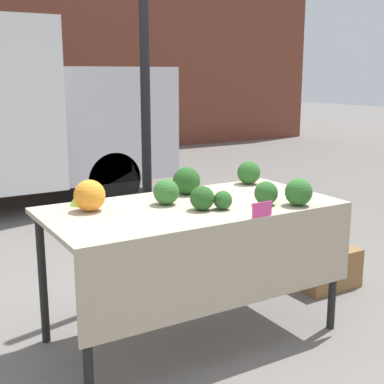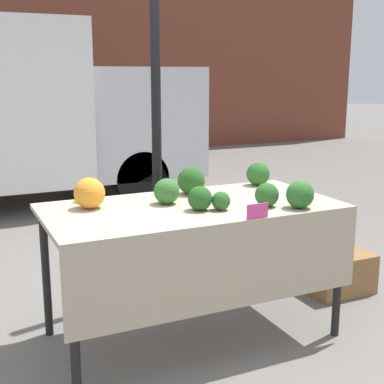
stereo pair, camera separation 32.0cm
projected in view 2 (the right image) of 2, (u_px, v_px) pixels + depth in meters
The scene contains 15 objects.
ground_plane at pixel (192, 334), 3.41m from camera, with size 40.00×40.00×0.00m, color slate.
building_facade at pixel (10, 27), 10.13m from camera, with size 16.00×0.60×4.98m.
tent_pole at pixel (156, 108), 3.82m from camera, with size 0.07×0.07×2.77m.
market_table at pixel (197, 225), 3.19m from camera, with size 1.77×0.89×0.85m.
orange_cauliflower at pixel (90, 193), 3.12m from camera, with size 0.18×0.18×0.18m.
romanesco_head at pixel (84, 193), 3.28m from camera, with size 0.15×0.15×0.12m.
broccoli_head_0 at pixel (258, 174), 3.77m from camera, with size 0.16×0.16×0.16m.
broccoli_head_1 at pixel (167, 191), 3.24m from camera, with size 0.16×0.16×0.16m.
broccoli_head_2 at pixel (300, 194), 3.13m from camera, with size 0.16×0.16×0.16m.
broccoli_head_3 at pixel (221, 201), 3.09m from camera, with size 0.11×0.11×0.11m.
broccoli_head_4 at pixel (267, 195), 3.17m from camera, with size 0.14×0.14×0.14m.
broccoli_head_5 at pixel (191, 181), 3.49m from camera, with size 0.18×0.18×0.18m.
broccoli_head_6 at pixel (200, 198), 3.08m from camera, with size 0.14×0.14×0.14m.
price_sign at pixel (257, 211), 2.91m from camera, with size 0.13×0.01×0.08m.
produce_crate at pixel (338, 273), 4.06m from camera, with size 0.48×0.34×0.30m.
Camera 2 is at (-1.32, -2.84, 1.63)m, focal length 50.00 mm.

